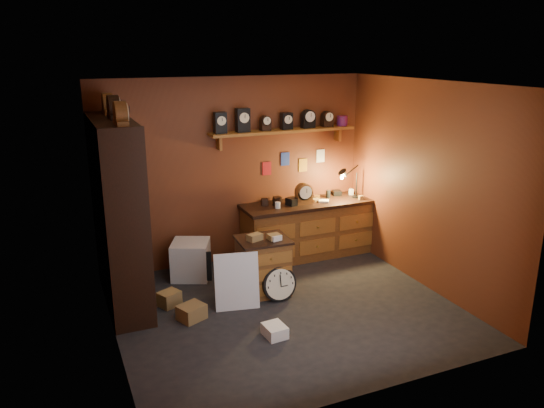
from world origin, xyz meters
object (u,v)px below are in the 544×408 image
Objects in this scene: workbench at (308,226)px; low_cabinet at (263,263)px; shelving_unit at (116,207)px; big_round_clock at (279,284)px.

workbench is 1.46m from low_cabinet.
workbench is 2.46× the size of low_cabinet.
shelving_unit is at bearing 169.04° from low_cabinet.
shelving_unit reaches higher than low_cabinet.
shelving_unit is 2.21m from big_round_clock.
workbench is at bearing 49.85° from big_round_clock.
shelving_unit is 3.09× the size of low_cabinet.
workbench is (2.84, 0.49, -0.78)m from shelving_unit.
workbench is 1.61m from big_round_clock.
big_round_clock is at bearing -66.94° from low_cabinet.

